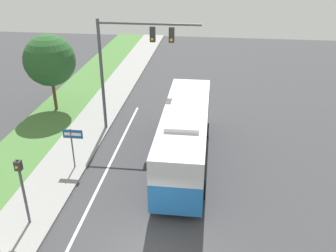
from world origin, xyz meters
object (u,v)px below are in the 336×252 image
at_px(bus, 185,133).
at_px(pedestrian_signal, 22,183).
at_px(street_sign, 73,141).
at_px(signal_gantry, 128,55).

height_order(bus, pedestrian_signal, bus).
height_order(pedestrian_signal, street_sign, pedestrian_signal).
xyz_separation_m(pedestrian_signal, street_sign, (0.49, 4.76, -0.50)).
bearing_deg(bus, pedestrian_signal, -136.14).
relative_size(signal_gantry, street_sign, 2.95).
relative_size(bus, signal_gantry, 1.45).
bearing_deg(street_sign, signal_gantry, 67.60).
bearing_deg(pedestrian_signal, signal_gantry, 75.21).
height_order(signal_gantry, pedestrian_signal, signal_gantry).
relative_size(signal_gantry, pedestrian_signal, 2.21).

